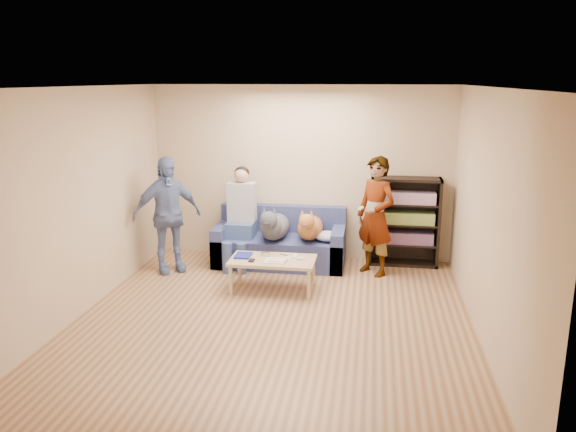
% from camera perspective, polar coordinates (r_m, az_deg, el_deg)
% --- Properties ---
extents(ground, '(5.00, 5.00, 0.00)m').
position_cam_1_polar(ground, '(6.46, -1.64, -10.76)').
color(ground, brown).
rests_on(ground, ground).
extents(ceiling, '(5.00, 5.00, 0.00)m').
position_cam_1_polar(ceiling, '(5.88, -1.81, 12.97)').
color(ceiling, white).
rests_on(ceiling, ground).
extents(wall_back, '(4.50, 0.00, 4.50)m').
position_cam_1_polar(wall_back, '(8.46, 1.33, 4.39)').
color(wall_back, tan).
rests_on(wall_back, ground).
extents(wall_front, '(4.50, 0.00, 4.50)m').
position_cam_1_polar(wall_front, '(3.71, -8.74, -8.26)').
color(wall_front, tan).
rests_on(wall_front, ground).
extents(wall_left, '(0.00, 5.00, 5.00)m').
position_cam_1_polar(wall_left, '(6.80, -20.71, 1.16)').
color(wall_left, tan).
rests_on(wall_left, ground).
extents(wall_right, '(0.00, 5.00, 5.00)m').
position_cam_1_polar(wall_right, '(6.06, 19.71, -0.23)').
color(wall_right, tan).
rests_on(wall_right, ground).
extents(blanket, '(0.39, 0.33, 0.13)m').
position_cam_1_polar(blanket, '(8.03, 4.06, -2.05)').
color(blanket, '#B7B6BB').
rests_on(blanket, sofa).
extents(person_standing_right, '(0.72, 0.69, 1.66)m').
position_cam_1_polar(person_standing_right, '(7.84, 8.90, -0.03)').
color(person_standing_right, gray).
rests_on(person_standing_right, ground).
extents(person_standing_left, '(1.01, 0.90, 1.65)m').
position_cam_1_polar(person_standing_left, '(8.04, -12.19, 0.11)').
color(person_standing_left, '#6F82B1').
rests_on(person_standing_left, ground).
extents(held_controller, '(0.07, 0.12, 0.03)m').
position_cam_1_polar(held_controller, '(7.61, 7.44, 0.80)').
color(held_controller, white).
rests_on(held_controller, person_standing_right).
extents(notebook_blue, '(0.20, 0.26, 0.03)m').
position_cam_1_polar(notebook_blue, '(7.38, -4.57, -4.02)').
color(notebook_blue, navy).
rests_on(notebook_blue, coffee_table).
extents(papers, '(0.26, 0.20, 0.02)m').
position_cam_1_polar(papers, '(7.15, -1.32, -4.60)').
color(papers, silver).
rests_on(papers, coffee_table).
extents(magazine, '(0.22, 0.17, 0.01)m').
position_cam_1_polar(magazine, '(7.16, -1.06, -4.46)').
color(magazine, beige).
rests_on(magazine, coffee_table).
extents(camera_silver, '(0.11, 0.06, 0.05)m').
position_cam_1_polar(camera_silver, '(7.38, -2.33, -3.87)').
color(camera_silver, '#B8B7BC').
rests_on(camera_silver, coffee_table).
extents(controller_a, '(0.04, 0.13, 0.03)m').
position_cam_1_polar(controller_a, '(7.30, 0.73, -4.14)').
color(controller_a, white).
rests_on(controller_a, coffee_table).
extents(controller_b, '(0.09, 0.06, 0.03)m').
position_cam_1_polar(controller_b, '(7.22, 1.27, -4.36)').
color(controller_b, silver).
rests_on(controller_b, coffee_table).
extents(headphone_cup_a, '(0.07, 0.07, 0.02)m').
position_cam_1_polar(headphone_cup_a, '(7.20, -0.03, -4.44)').
color(headphone_cup_a, silver).
rests_on(headphone_cup_a, coffee_table).
extents(headphone_cup_b, '(0.07, 0.07, 0.02)m').
position_cam_1_polar(headphone_cup_b, '(7.28, 0.06, -4.24)').
color(headphone_cup_b, silver).
rests_on(headphone_cup_b, coffee_table).
extents(pen_orange, '(0.13, 0.06, 0.01)m').
position_cam_1_polar(pen_orange, '(7.11, -1.96, -4.75)').
color(pen_orange, orange).
rests_on(pen_orange, coffee_table).
extents(pen_black, '(0.13, 0.08, 0.01)m').
position_cam_1_polar(pen_black, '(7.40, -0.41, -3.97)').
color(pen_black, black).
rests_on(pen_black, coffee_table).
extents(wallet, '(0.07, 0.12, 0.02)m').
position_cam_1_polar(wallet, '(7.19, -3.71, -4.52)').
color(wallet, black).
rests_on(wallet, coffee_table).
extents(sofa, '(1.90, 0.85, 0.82)m').
position_cam_1_polar(sofa, '(8.34, -0.77, -2.95)').
color(sofa, '#515B93').
rests_on(sofa, ground).
extents(person_seated, '(0.40, 0.73, 1.47)m').
position_cam_1_polar(person_seated, '(8.20, -4.84, 0.27)').
color(person_seated, '#426693').
rests_on(person_seated, sofa).
extents(dog_gray, '(0.40, 1.24, 0.58)m').
position_cam_1_polar(dog_gray, '(8.03, -1.44, -1.01)').
color(dog_gray, '#51535C').
rests_on(dog_gray, sofa).
extents(dog_tan, '(0.37, 1.14, 0.53)m').
position_cam_1_polar(dog_tan, '(8.04, 2.20, -1.13)').
color(dog_tan, '#BC6939').
rests_on(dog_tan, sofa).
extents(coffee_table, '(1.10, 0.60, 0.42)m').
position_cam_1_polar(coffee_table, '(7.27, -1.57, -4.73)').
color(coffee_table, tan).
rests_on(coffee_table, ground).
extents(bookshelf, '(1.00, 0.34, 1.30)m').
position_cam_1_polar(bookshelf, '(8.37, 11.74, -0.36)').
color(bookshelf, black).
rests_on(bookshelf, ground).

